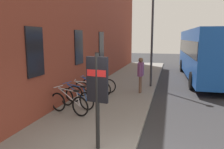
% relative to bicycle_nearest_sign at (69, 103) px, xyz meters
% --- Properties ---
extents(ground, '(60.00, 60.00, 0.00)m').
position_rel_bicycle_nearest_sign_xyz_m(ground, '(3.21, -3.74, -0.51)').
color(ground, '#2D2D30').
extents(sidewalk_pavement, '(24.00, 3.50, 0.12)m').
position_rel_bicycle_nearest_sign_xyz_m(sidewalk_pavement, '(5.21, -0.99, -0.45)').
color(sidewalk_pavement, gray).
rests_on(sidewalk_pavement, ground).
extents(station_facade, '(22.00, 0.65, 8.42)m').
position_rel_bicycle_nearest_sign_xyz_m(station_facade, '(6.20, 1.06, 3.70)').
color(station_facade, brown).
rests_on(station_facade, ground).
extents(bicycle_nearest_sign, '(0.63, 1.72, 0.97)m').
position_rel_bicycle_nearest_sign_xyz_m(bicycle_nearest_sign, '(0.00, 0.00, 0.00)').
color(bicycle_nearest_sign, black).
rests_on(bicycle_nearest_sign, sidewalk_pavement).
extents(bicycle_end_of_row, '(0.69, 1.70, 0.97)m').
position_rel_bicycle_nearest_sign_xyz_m(bicycle_end_of_row, '(0.71, 0.02, 0.00)').
color(bicycle_end_of_row, black).
rests_on(bicycle_end_of_row, sidewalk_pavement).
extents(bicycle_by_door, '(0.64, 1.72, 0.97)m').
position_rel_bicycle_nearest_sign_xyz_m(bicycle_by_door, '(1.54, -0.08, 0.00)').
color(bicycle_by_door, black).
rests_on(bicycle_by_door, sidewalk_pavement).
extents(bicycle_leaning_wall, '(0.48, 1.77, 0.97)m').
position_rel_bicycle_nearest_sign_xyz_m(bicycle_leaning_wall, '(2.44, -0.02, 0.00)').
color(bicycle_leaning_wall, black).
rests_on(bicycle_leaning_wall, sidewalk_pavement).
extents(bicycle_under_window, '(0.48, 1.77, 0.97)m').
position_rel_bicycle_nearest_sign_xyz_m(bicycle_under_window, '(3.23, -0.06, 0.00)').
color(bicycle_under_window, black).
rests_on(bicycle_under_window, sidewalk_pavement).
extents(transit_info_sign, '(0.17, 0.56, 2.40)m').
position_rel_bicycle_nearest_sign_xyz_m(transit_info_sign, '(-2.14, -1.82, 1.21)').
color(transit_info_sign, black).
rests_on(transit_info_sign, sidewalk_pavement).
extents(city_bus, '(10.59, 2.94, 3.35)m').
position_rel_bicycle_nearest_sign_xyz_m(city_bus, '(9.06, -5.74, 1.41)').
color(city_bus, '#1951B2').
rests_on(city_bus, ground).
extents(pedestrian_crossing_street, '(0.67, 0.26, 1.76)m').
position_rel_bicycle_nearest_sign_xyz_m(pedestrian_crossing_street, '(3.77, -2.07, 0.69)').
color(pedestrian_crossing_street, brown).
rests_on(pedestrian_crossing_street, sidewalk_pavement).
extents(street_lamp, '(0.28, 0.28, 5.54)m').
position_rel_bicycle_nearest_sign_xyz_m(street_lamp, '(5.43, -2.44, 2.87)').
color(street_lamp, '#333338').
rests_on(street_lamp, sidewalk_pavement).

